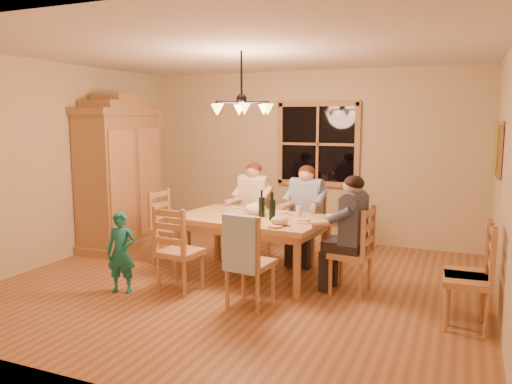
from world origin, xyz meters
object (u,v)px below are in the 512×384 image
at_px(chair_far_right, 306,241).
at_px(chair_end_right, 350,267).
at_px(chair_spare_back, 466,290).
at_px(armoire, 120,178).
at_px(wine_bottle_a, 262,203).
at_px(adult_plaid_man, 306,202).
at_px(chair_near_right, 250,277).
at_px(chair_spare_front, 466,296).
at_px(adult_woman, 253,198).
at_px(adult_slate_man, 352,220).
at_px(chair_near_left, 180,265).
at_px(dining_table, 252,224).
at_px(chandelier, 242,107).
at_px(chair_far_left, 253,235).
at_px(child, 121,252).
at_px(chair_end_left, 171,241).
at_px(wine_bottle_b, 272,206).

distance_m(chair_far_right, chair_end_right, 1.25).
bearing_deg(chair_spare_back, armoire, 73.48).
relative_size(chair_far_right, wine_bottle_a, 3.00).
bearing_deg(adult_plaid_man, armoire, 10.78).
xyz_separation_m(chair_near_right, chair_end_right, (0.89, 0.77, 0.00)).
bearing_deg(chair_spare_back, adult_plaid_man, 52.94).
bearing_deg(chair_spare_front, adult_woman, 59.36).
xyz_separation_m(armoire, chair_near_right, (2.78, -1.46, -0.75)).
relative_size(chair_far_right, chair_end_right, 1.00).
height_order(adult_plaid_man, adult_slate_man, same).
height_order(chair_near_left, chair_spare_back, same).
bearing_deg(dining_table, adult_slate_man, -5.73).
distance_m(adult_plaid_man, chair_spare_front, 2.54).
relative_size(chandelier, chair_spare_back, 0.78).
bearing_deg(adult_plaid_man, chair_near_left, 64.80).
xyz_separation_m(chair_end_right, adult_slate_man, (0.00, -0.00, 0.54)).
relative_size(chair_end_right, adult_plaid_man, 1.13).
xyz_separation_m(chair_near_left, chair_spare_front, (2.99, 0.18, 0.00)).
xyz_separation_m(chandelier, chair_spare_front, (2.45, -0.32, -1.77)).
distance_m(wine_bottle_a, chair_spare_front, 2.51).
bearing_deg(chair_far_left, chandelier, 112.81).
bearing_deg(child, adult_plaid_man, 34.62).
relative_size(chair_near_right, chair_end_left, 1.00).
bearing_deg(chair_end_right, wine_bottle_b, 94.45).
bearing_deg(wine_bottle_b, chair_far_left, 123.75).
xyz_separation_m(adult_woman, wine_bottle_a, (0.48, -0.87, 0.08)).
distance_m(chair_near_right, adult_woman, 2.01).
bearing_deg(chair_spare_front, armoire, 74.03).
relative_size(adult_plaid_man, chair_spare_front, 0.88).
height_order(chair_far_right, child, chair_far_right).
bearing_deg(adult_plaid_man, child, 56.46).
bearing_deg(chair_near_left, adult_woman, 90.00).
bearing_deg(chair_end_right, adult_plaid_man, 46.64).
distance_m(chair_near_left, wine_bottle_a, 1.23).
height_order(chair_spare_front, chair_spare_back, same).
xyz_separation_m(chair_far_left, chair_near_right, (0.73, -1.80, 0.00)).
relative_size(adult_slate_man, wine_bottle_a, 2.65).
xyz_separation_m(dining_table, adult_plaid_man, (0.44, 0.82, 0.18)).
height_order(adult_slate_man, chair_spare_front, adult_slate_man).
xyz_separation_m(adult_woman, chair_spare_back, (2.82, -1.37, -0.54)).
relative_size(chandelier, wine_bottle_a, 2.33).
bearing_deg(chair_spare_front, adult_plaid_man, 52.14).
height_order(chair_near_right, child, chair_near_right).
bearing_deg(chandelier, chair_near_left, -137.05).
height_order(chair_far_left, chair_far_right, same).
xyz_separation_m(adult_plaid_man, wine_bottle_a, (-0.32, -0.79, 0.08)).
distance_m(chair_end_left, child, 1.24).
height_order(chair_near_left, chair_near_right, same).
xyz_separation_m(chair_far_right, chair_spare_front, (2.02, -1.45, 0.00)).
relative_size(child, chair_spare_back, 0.93).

